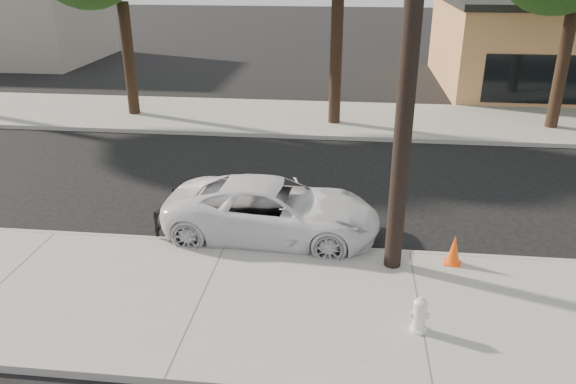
{
  "coord_description": "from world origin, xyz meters",
  "views": [
    {
      "loc": [
        2.61,
        -12.9,
        6.05
      ],
      "look_at": [
        1.26,
        -1.14,
        1.0
      ],
      "focal_mm": 35.0,
      "sensor_mm": 36.0,
      "label": 1
    }
  ],
  "objects_px": {
    "police_cruiser": "(273,210)",
    "traffic_cone": "(454,250)",
    "fire_hydrant": "(419,315)",
    "utility_pole": "(411,38)"
  },
  "relations": [
    {
      "from": "utility_pole",
      "to": "fire_hydrant",
      "type": "height_order",
      "value": "utility_pole"
    },
    {
      "from": "police_cruiser",
      "to": "fire_hydrant",
      "type": "distance_m",
      "value": 4.52
    },
    {
      "from": "fire_hydrant",
      "to": "police_cruiser",
      "type": "bearing_deg",
      "value": 134.72
    },
    {
      "from": "utility_pole",
      "to": "police_cruiser",
      "type": "height_order",
      "value": "utility_pole"
    },
    {
      "from": "utility_pole",
      "to": "police_cruiser",
      "type": "bearing_deg",
      "value": 154.68
    },
    {
      "from": "utility_pole",
      "to": "police_cruiser",
      "type": "distance_m",
      "value": 4.97
    },
    {
      "from": "fire_hydrant",
      "to": "traffic_cone",
      "type": "distance_m",
      "value": 2.54
    },
    {
      "from": "police_cruiser",
      "to": "traffic_cone",
      "type": "height_order",
      "value": "police_cruiser"
    },
    {
      "from": "fire_hydrant",
      "to": "traffic_cone",
      "type": "height_order",
      "value": "traffic_cone"
    },
    {
      "from": "utility_pole",
      "to": "traffic_cone",
      "type": "distance_m",
      "value": 4.42
    }
  ]
}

